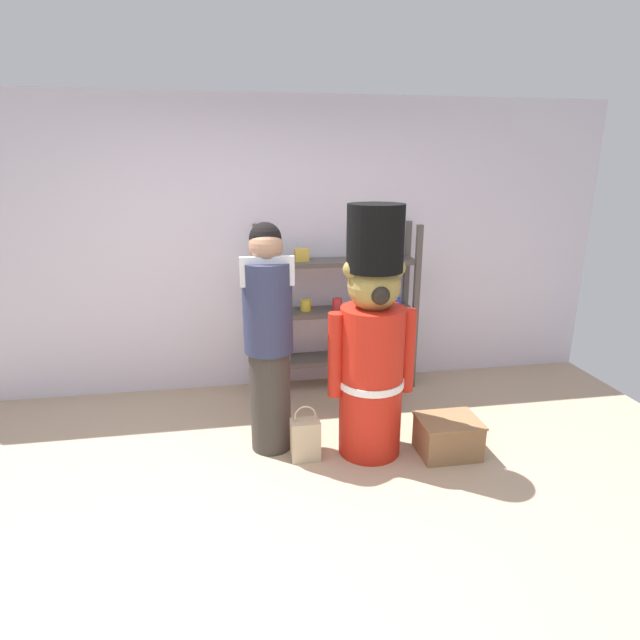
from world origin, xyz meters
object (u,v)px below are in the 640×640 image
(merchandise_shelf, at_px, (337,310))
(display_crate, at_px, (448,436))
(person_shopper, at_px, (268,336))
(shopping_bag, at_px, (305,439))
(teddy_bear_guard, at_px, (372,344))

(merchandise_shelf, relative_size, display_crate, 3.51)
(merchandise_shelf, bearing_deg, display_crate, -67.19)
(person_shopper, distance_m, shopping_bag, 0.78)
(merchandise_shelf, relative_size, shopping_bag, 3.68)
(teddy_bear_guard, bearing_deg, person_shopper, 166.06)
(teddy_bear_guard, height_order, display_crate, teddy_bear_guard)
(teddy_bear_guard, bearing_deg, shopping_bag, -176.67)
(merchandise_shelf, distance_m, person_shopper, 1.24)
(merchandise_shelf, height_order, teddy_bear_guard, teddy_bear_guard)
(merchandise_shelf, relative_size, teddy_bear_guard, 0.85)
(person_shopper, bearing_deg, teddy_bear_guard, -13.94)
(merchandise_shelf, bearing_deg, teddy_bear_guard, -89.65)
(shopping_bag, xyz_separation_m, display_crate, (1.03, -0.11, -0.02))
(teddy_bear_guard, relative_size, person_shopper, 1.07)
(merchandise_shelf, height_order, display_crate, merchandise_shelf)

